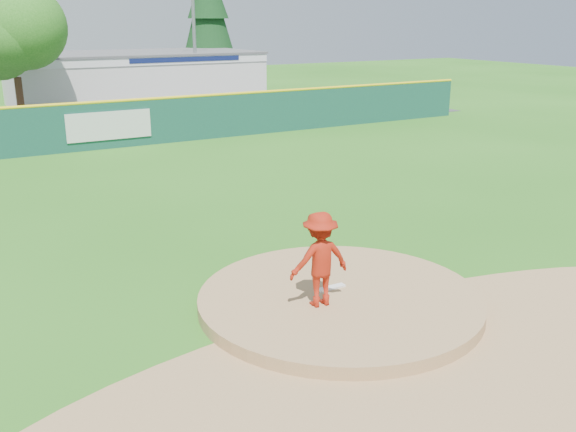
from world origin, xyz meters
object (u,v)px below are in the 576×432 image
pitcher (320,259)px  conifer_tree (208,16)px  deciduous_tree (12,36)px  light_pole_right (193,15)px  van (138,115)px  pool_building_grp (135,78)px

pitcher → conifer_tree: 38.90m
deciduous_tree → light_pole_right: light_pole_right is taller
van → pool_building_grp: 10.67m
pool_building_grp → light_pole_right: (3.00, -2.99, 3.88)m
deciduous_tree → light_pole_right: size_ratio=0.74×
deciduous_tree → light_pole_right: 11.75m
pool_building_grp → conifer_tree: bearing=29.8°
pool_building_grp → light_pole_right: bearing=-44.9°
pitcher → van: (3.51, 21.99, -0.34)m
conifer_tree → pool_building_grp: bearing=-150.2°
conifer_tree → van: bearing=-125.4°
deciduous_tree → light_pole_right: bearing=20.0°
pitcher → light_pole_right: bearing=-103.0°
van → deciduous_tree: size_ratio=0.77×
van → light_pole_right: 10.54m
pitcher → light_pole_right: 31.03m
van → conifer_tree: (10.08, 14.19, 4.74)m
van → pool_building_grp: size_ratio=0.37×
van → deciduous_tree: 6.96m
pitcher → pool_building_grp: bearing=-96.4°
light_pole_right → van: bearing=-130.2°
conifer_tree → light_pole_right: light_pole_right is taller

